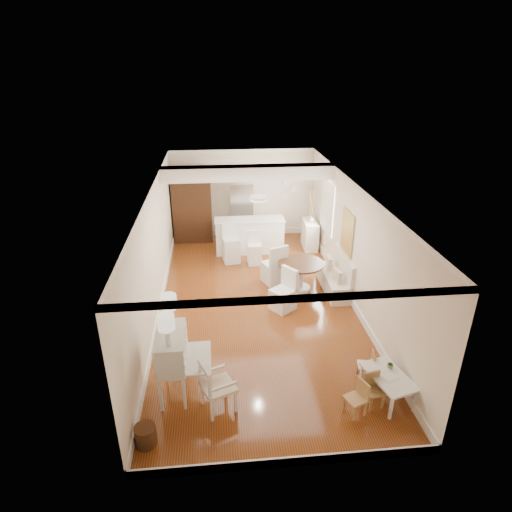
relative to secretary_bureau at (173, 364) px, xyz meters
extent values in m
plane|color=brown|center=(1.70, 2.80, -0.60)|extent=(9.00, 9.00, 0.00)
cube|color=white|center=(1.70, 2.80, 2.20)|extent=(4.50, 9.00, 0.04)
cube|color=silver|center=(1.70, 7.30, 0.80)|extent=(4.50, 0.04, 2.80)
cube|color=silver|center=(1.70, -1.70, 0.80)|extent=(4.50, 0.04, 2.80)
cube|color=silver|center=(-0.55, 2.80, 0.80)|extent=(0.04, 9.00, 2.80)
cube|color=silver|center=(3.95, 2.80, 0.80)|extent=(0.04, 9.00, 2.80)
cube|color=white|center=(1.70, 5.00, 2.02)|extent=(4.50, 0.45, 0.36)
cube|color=tan|center=(3.91, 3.30, 0.95)|extent=(0.04, 0.84, 1.04)
cube|color=white|center=(3.93, 5.20, 0.95)|extent=(0.04, 1.10, 1.40)
cylinder|color=#381E11|center=(0.50, 7.28, 1.25)|extent=(0.30, 0.03, 0.30)
cylinder|color=white|center=(1.70, 2.30, 2.15)|extent=(0.36, 0.36, 0.08)
cube|color=beige|center=(0.00, 0.00, 0.00)|extent=(0.96, 0.98, 1.21)
cube|color=silver|center=(0.75, -0.46, -0.14)|extent=(0.70, 0.70, 0.94)
cylinder|color=#492A17|center=(-0.35, -1.08, -0.44)|extent=(0.42, 0.42, 0.32)
cube|color=white|center=(3.60, -0.50, -0.37)|extent=(0.78, 1.05, 0.47)
cube|color=tan|center=(2.95, -0.80, -0.29)|extent=(0.39, 0.39, 0.63)
cube|color=#996B45|center=(3.40, 0.04, -0.33)|extent=(0.32, 0.32, 0.56)
cube|color=#A9834D|center=(3.32, -0.64, -0.30)|extent=(0.34, 0.34, 0.61)
cube|color=silver|center=(3.69, 3.30, -0.11)|extent=(0.52, 1.60, 0.98)
cylinder|color=#472816|center=(2.86, 3.37, -0.22)|extent=(1.37, 1.37, 0.76)
cube|color=white|center=(2.28, 2.53, -0.11)|extent=(0.67, 0.67, 0.99)
cube|color=silver|center=(2.26, 3.86, -0.06)|extent=(0.68, 0.69, 1.08)
cube|color=white|center=(1.80, 5.90, -0.09)|extent=(2.05, 0.65, 1.03)
cube|color=white|center=(1.22, 5.23, -0.04)|extent=(0.52, 0.52, 1.13)
cube|color=white|center=(1.87, 5.02, -0.13)|extent=(0.39, 0.39, 0.95)
cube|color=#381E11|center=(0.10, 6.98, 0.55)|extent=(1.20, 0.60, 2.30)
imported|color=silver|center=(2.00, 6.95, 0.30)|extent=(0.75, 0.65, 1.80)
cube|color=silver|center=(3.66, 6.02, -0.18)|extent=(0.42, 0.90, 0.85)
imported|color=#588A50|center=(3.69, -0.31, -0.09)|extent=(0.11, 0.11, 0.08)
imported|color=white|center=(3.68, 6.00, 0.32)|extent=(0.18, 0.18, 0.16)
camera|label=1|loc=(0.83, -5.91, 4.65)|focal=30.00mm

